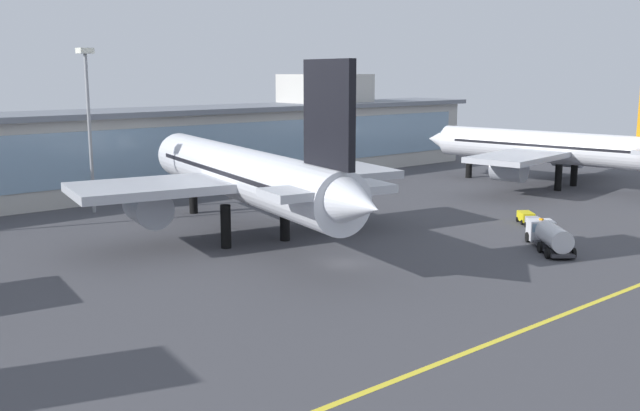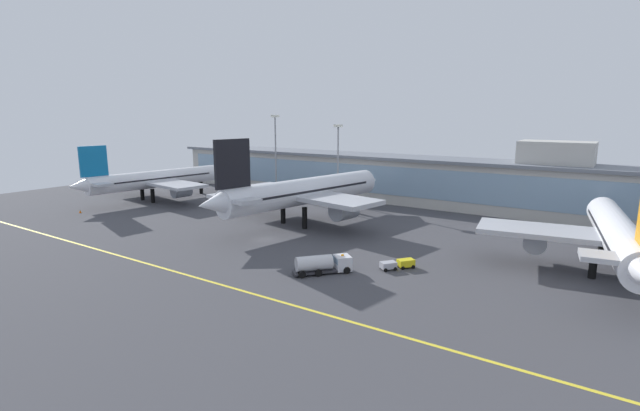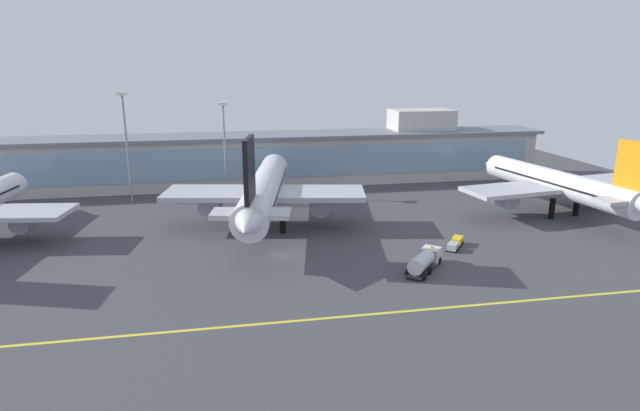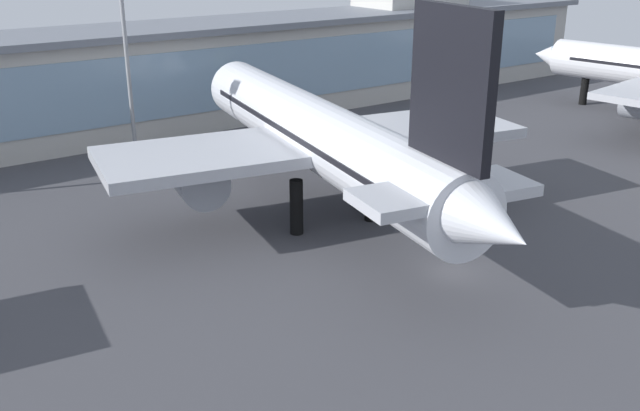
% 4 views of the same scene
% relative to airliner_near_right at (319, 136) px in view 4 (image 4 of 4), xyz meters
% --- Properties ---
extents(ground_plane, '(203.21, 203.21, 0.00)m').
position_rel_airliner_near_right_xyz_m(ground_plane, '(1.33, -15.19, -7.13)').
color(ground_plane, '#424247').
extents(terminal_building, '(148.15, 14.00, 17.90)m').
position_rel_airliner_near_right_xyz_m(terminal_building, '(3.10, 36.57, -0.37)').
color(terminal_building, beige).
rests_on(terminal_building, ground).
extents(airliner_near_right, '(37.95, 52.69, 19.48)m').
position_rel_airliner_near_right_xyz_m(airliner_near_right, '(0.00, 0.00, 0.00)').
color(airliner_near_right, black).
rests_on(airliner_near_right, ground).
extents(apron_light_mast_centre, '(1.80, 1.80, 21.37)m').
position_rel_airliner_near_right_xyz_m(apron_light_mast_centre, '(-6.78, 25.38, 7.07)').
color(apron_light_mast_centre, gray).
rests_on(apron_light_mast_centre, ground).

